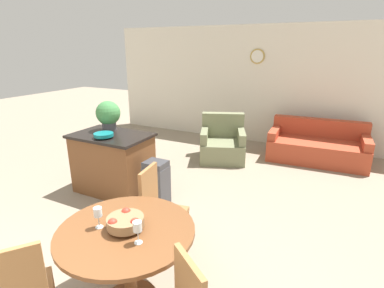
# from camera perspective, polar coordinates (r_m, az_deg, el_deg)

# --- Properties ---
(wall_back) EXTENTS (8.00, 0.09, 2.70)m
(wall_back) POSITION_cam_1_polar(r_m,az_deg,el_deg) (7.25, 13.84, 10.70)
(wall_back) COLOR silver
(wall_back) RESTS_ON ground_plane
(dining_table) EXTENTS (1.15, 1.15, 0.77)m
(dining_table) POSITION_cam_1_polar(r_m,az_deg,el_deg) (2.73, -12.20, -18.60)
(dining_table) COLOR brown
(dining_table) RESTS_ON ground_plane
(dining_chair_far_side) EXTENTS (0.48, 0.48, 0.97)m
(dining_chair_far_side) POSITION_cam_1_polar(r_m,az_deg,el_deg) (3.39, -6.38, -11.71)
(dining_chair_far_side) COLOR #9E6B3D
(dining_chair_far_side) RESTS_ON ground_plane
(fruit_bowl) EXTENTS (0.31, 0.31, 0.14)m
(fruit_bowl) POSITION_cam_1_polar(r_m,az_deg,el_deg) (2.59, -12.59, -14.21)
(fruit_bowl) COLOR olive
(fruit_bowl) RESTS_ON dining_table
(wine_glass_left) EXTENTS (0.07, 0.07, 0.18)m
(wine_glass_left) POSITION_cam_1_polar(r_m,az_deg,el_deg) (2.64, -17.49, -12.43)
(wine_glass_left) COLOR silver
(wine_glass_left) RESTS_ON dining_table
(wine_glass_right) EXTENTS (0.07, 0.07, 0.18)m
(wine_glass_right) POSITION_cam_1_polar(r_m,az_deg,el_deg) (2.38, -10.35, -15.39)
(wine_glass_right) COLOR silver
(wine_glass_right) RESTS_ON dining_table
(kitchen_island) EXTENTS (1.19, 0.78, 0.94)m
(kitchen_island) POSITION_cam_1_polar(r_m,az_deg,el_deg) (4.88, -14.77, -3.48)
(kitchen_island) COLOR brown
(kitchen_island) RESTS_ON ground_plane
(teal_bowl) EXTENTS (0.28, 0.28, 0.07)m
(teal_bowl) POSITION_cam_1_polar(r_m,az_deg,el_deg) (4.56, -16.48, 1.69)
(teal_bowl) COLOR #147A7F
(teal_bowl) RESTS_ON kitchen_island
(potted_plant) EXTENTS (0.38, 0.38, 0.47)m
(potted_plant) POSITION_cam_1_polar(r_m,az_deg,el_deg) (4.91, -15.67, 5.45)
(potted_plant) COLOR #4C4C51
(potted_plant) RESTS_ON kitchen_island
(trash_bin) EXTENTS (0.32, 0.28, 0.68)m
(trash_bin) POSITION_cam_1_polar(r_m,az_deg,el_deg) (4.35, -6.78, -7.57)
(trash_bin) COLOR #47474C
(trash_bin) RESTS_ON ground_plane
(couch) EXTENTS (1.90, 1.05, 0.79)m
(couch) POSITION_cam_1_polar(r_m,az_deg,el_deg) (6.58, 22.69, -0.51)
(couch) COLOR #B24228
(couch) RESTS_ON ground_plane
(armchair) EXTENTS (1.14, 1.15, 0.90)m
(armchair) POSITION_cam_1_polar(r_m,az_deg,el_deg) (6.18, 5.82, -0.09)
(armchair) COLOR #7A7F5B
(armchair) RESTS_ON ground_plane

